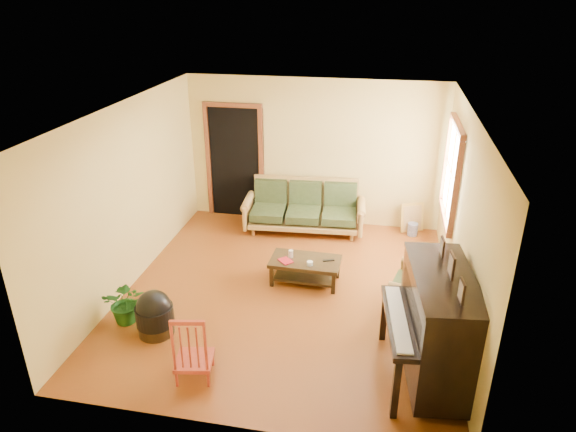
% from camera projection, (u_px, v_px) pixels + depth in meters
% --- Properties ---
extents(floor, '(5.00, 5.00, 0.00)m').
position_uv_depth(floor, '(286.00, 292.00, 7.32)').
color(floor, '#5D280C').
rests_on(floor, ground).
extents(doorway, '(1.08, 0.16, 2.05)m').
position_uv_depth(doorway, '(235.00, 163.00, 9.37)').
color(doorway, black).
rests_on(doorway, floor).
extents(window, '(0.12, 1.36, 1.46)m').
position_uv_depth(window, '(452.00, 173.00, 7.48)').
color(window, white).
rests_on(window, right_wall).
extents(sofa, '(2.12, 1.01, 0.89)m').
position_uv_depth(sofa, '(304.00, 208.00, 8.97)').
color(sofa, olive).
rests_on(sofa, floor).
extents(coffee_table, '(1.03, 0.58, 0.37)m').
position_uv_depth(coffee_table, '(305.00, 271.00, 7.50)').
color(coffee_table, black).
rests_on(coffee_table, floor).
extents(armchair, '(0.88, 0.91, 0.76)m').
position_uv_depth(armchair, '(416.00, 281.00, 6.86)').
color(armchair, olive).
rests_on(armchair, floor).
extents(piano, '(1.03, 1.56, 1.30)m').
position_uv_depth(piano, '(437.00, 328.00, 5.48)').
color(piano, black).
rests_on(piano, floor).
extents(footstool, '(0.48, 0.48, 0.45)m').
position_uv_depth(footstool, '(155.00, 318.00, 6.37)').
color(footstool, black).
rests_on(footstool, floor).
extents(red_chair, '(0.47, 0.50, 0.86)m').
position_uv_depth(red_chair, '(193.00, 344.00, 5.58)').
color(red_chair, maroon).
rests_on(red_chair, floor).
extents(leaning_frame, '(0.42, 0.25, 0.55)m').
position_uv_depth(leaning_frame, '(412.00, 217.00, 9.00)').
color(leaning_frame, gold).
rests_on(leaning_frame, floor).
extents(ceramic_crock, '(0.24, 0.24, 0.22)m').
position_uv_depth(ceramic_crock, '(413.00, 229.00, 8.93)').
color(ceramic_crock, '#314093').
rests_on(ceramic_crock, floor).
extents(potted_plant, '(0.63, 0.58, 0.59)m').
position_uv_depth(potted_plant, '(126.00, 302.00, 6.57)').
color(potted_plant, '#1B5317').
rests_on(potted_plant, floor).
extents(book, '(0.25, 0.25, 0.02)m').
position_uv_depth(book, '(281.00, 262.00, 7.33)').
color(book, maroon).
rests_on(book, coffee_table).
extents(candle, '(0.07, 0.07, 0.11)m').
position_uv_depth(candle, '(291.00, 254.00, 7.47)').
color(candle, silver).
rests_on(candle, coffee_table).
extents(glass_jar, '(0.09, 0.09, 0.06)m').
position_uv_depth(glass_jar, '(310.00, 263.00, 7.27)').
color(glass_jar, white).
rests_on(glass_jar, coffee_table).
extents(remote, '(0.17, 0.10, 0.02)m').
position_uv_depth(remote, '(329.00, 260.00, 7.39)').
color(remote, black).
rests_on(remote, coffee_table).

